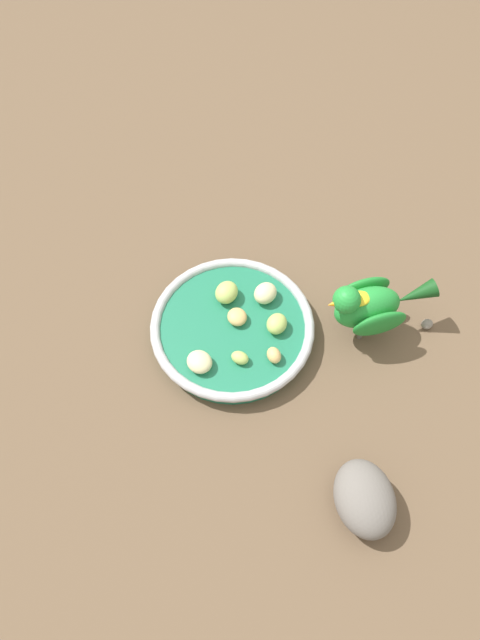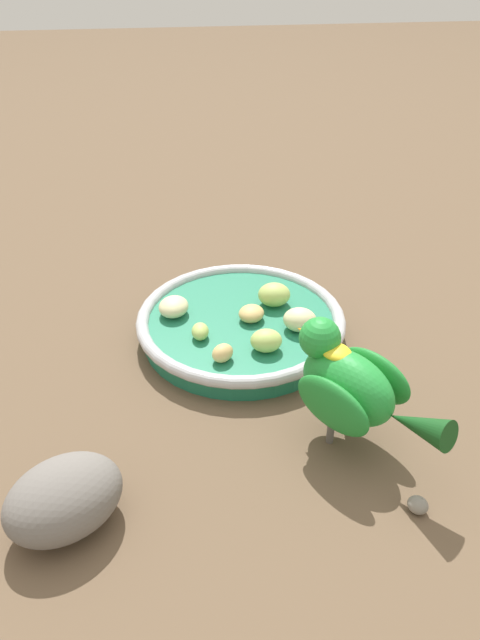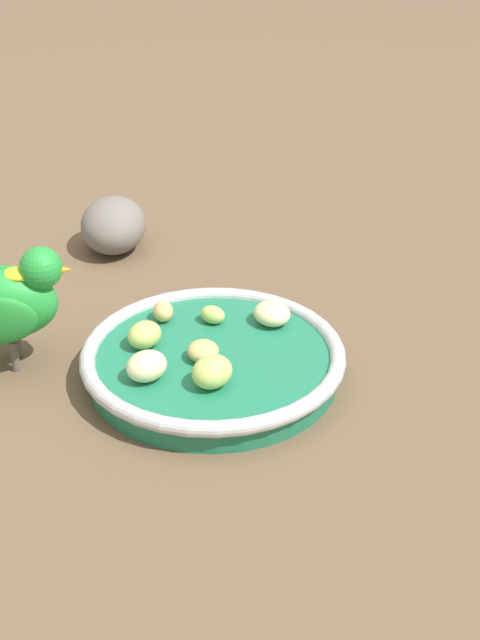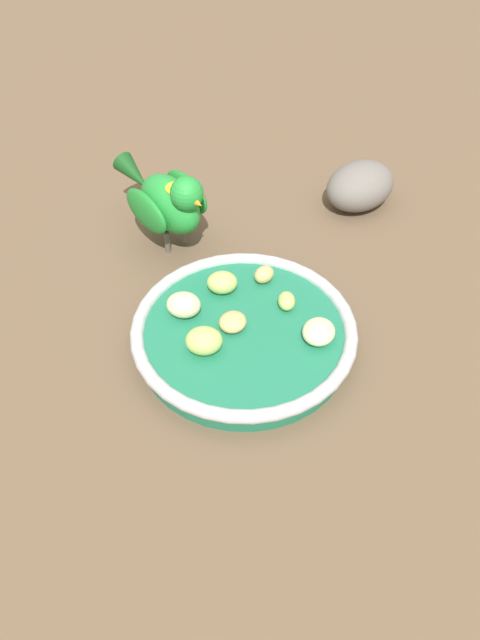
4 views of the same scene
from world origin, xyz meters
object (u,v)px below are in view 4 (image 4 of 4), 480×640
object	(u,v)px
apple_piece_1	(266,274)
apple_piece_6	(204,341)
pebble_0	(143,199)
apple_piece_5	(318,330)
apple_piece_4	(184,305)
rock_large	(360,186)
feeding_bowl	(244,334)
apple_piece_2	(287,301)
parrot	(168,200)
apple_piece_0	(233,322)
apple_piece_3	(222,282)

from	to	relation	value
apple_piece_1	apple_piece_6	distance (m)	0.13
pebble_0	apple_piece_5	bearing A→B (deg)	34.54
apple_piece_4	rock_large	size ratio (longest dim) A/B	0.38
apple_piece_1	apple_piece_4	size ratio (longest dim) A/B	0.67
feeding_bowl	rock_large	xyz separation A→B (m)	(-0.25, 0.17, 0.01)
apple_piece_2	pebble_0	bearing A→B (deg)	-144.64
apple_piece_5	pebble_0	distance (m)	0.35
apple_piece_1	apple_piece_4	distance (m)	0.11
parrot	rock_large	distance (m)	0.26
apple_piece_5	apple_piece_0	bearing A→B (deg)	-102.36
apple_piece_1	parrot	world-z (taller)	parrot
apple_piece_4	apple_piece_0	bearing A→B (deg)	64.11
apple_piece_0	apple_piece_4	world-z (taller)	apple_piece_4
apple_piece_2	apple_piece_5	size ratio (longest dim) A/B	0.68
apple_piece_3	parrot	bearing A→B (deg)	-153.19
feeding_bowl	rock_large	bearing A→B (deg)	144.97
parrot	pebble_0	distance (m)	0.12
apple_piece_3	pebble_0	bearing A→B (deg)	-154.38
apple_piece_0	apple_piece_3	size ratio (longest dim) A/B	0.90
apple_piece_2	apple_piece_3	distance (m)	0.08
apple_piece_2	pebble_0	xyz separation A→B (m)	(-0.24, -0.17, -0.03)
parrot	pebble_0	size ratio (longest dim) A/B	8.32
rock_large	apple_piece_6	bearing A→B (deg)	-38.31
apple_piece_6	apple_piece_3	bearing A→B (deg)	165.54
apple_piece_6	parrot	bearing A→B (deg)	-169.94
feeding_bowl	apple_piece_2	bearing A→B (deg)	122.48
apple_piece_4	apple_piece_6	xyz separation A→B (m)	(0.05, 0.02, 0.00)
apple_piece_4	apple_piece_5	distance (m)	0.15
feeding_bowl	pebble_0	size ratio (longest dim) A/B	13.49
apple_piece_0	apple_piece_5	xyz separation A→B (m)	(0.02, 0.09, 0.00)
parrot	pebble_0	world-z (taller)	parrot
apple_piece_6	rock_large	distance (m)	0.35
apple_piece_0	pebble_0	bearing A→B (deg)	-157.94
apple_piece_2	rock_large	size ratio (longest dim) A/B	0.26
apple_piece_4	rock_large	xyz separation A→B (m)	(-0.22, 0.24, -0.01)
apple_piece_6	pebble_0	world-z (taller)	apple_piece_6
apple_piece_1	rock_large	world-z (taller)	rock_large
apple_piece_0	rock_large	bearing A→B (deg)	142.85
apple_piece_1	rock_large	distance (m)	0.22
apple_piece_1	parrot	distance (m)	0.16
feeding_bowl	parrot	bearing A→B (deg)	-156.05
apple_piece_3	apple_piece_6	distance (m)	0.09
apple_piece_0	pebble_0	distance (m)	0.29
apple_piece_4	apple_piece_6	world-z (taller)	apple_piece_6
apple_piece_2	apple_piece_0	bearing A→B (deg)	-65.06
apple_piece_4	rock_large	bearing A→B (deg)	132.82
apple_piece_2	apple_piece_5	xyz separation A→B (m)	(0.05, 0.03, 0.00)
apple_piece_1	apple_piece_4	xyz separation A→B (m)	(0.05, -0.09, 0.00)
apple_piece_3	apple_piece_5	distance (m)	0.12
apple_piece_2	apple_piece_5	bearing A→B (deg)	30.17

